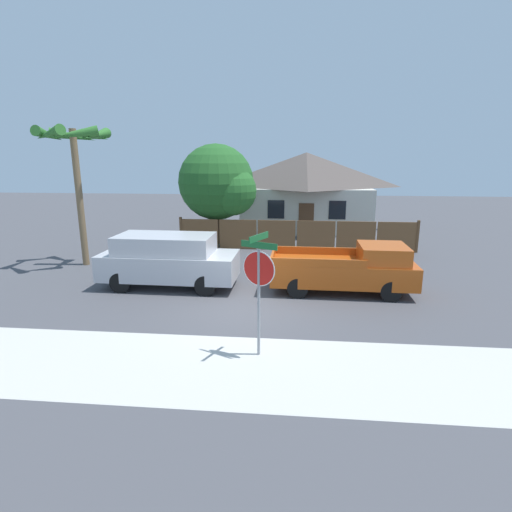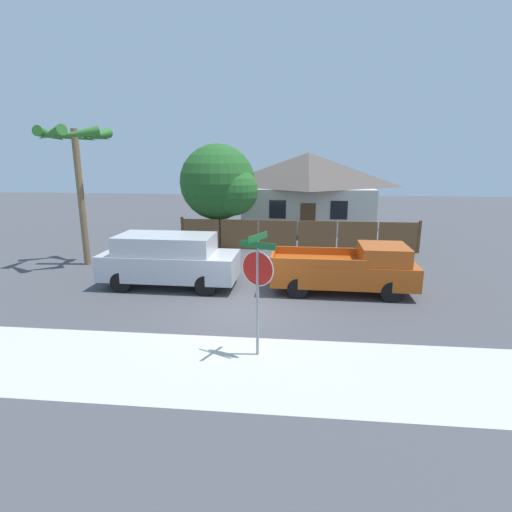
% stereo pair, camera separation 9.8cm
% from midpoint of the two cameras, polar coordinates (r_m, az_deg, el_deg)
% --- Properties ---
extents(ground_plane, '(80.00, 80.00, 0.00)m').
position_cam_midpoint_polar(ground_plane, '(12.64, -1.76, -7.65)').
color(ground_plane, '#47474C').
extents(sidewalk_strip, '(36.00, 3.20, 0.01)m').
position_cam_midpoint_polar(sidewalk_strip, '(9.42, -4.57, -15.63)').
color(sidewalk_strip, beige).
rests_on(sidewalk_strip, ground).
extents(wooden_fence, '(12.16, 0.12, 1.63)m').
position_cam_midpoint_polar(wooden_fence, '(20.55, 5.61, 2.95)').
color(wooden_fence, brown).
rests_on(wooden_fence, ground).
extents(house, '(8.73, 6.39, 4.98)m').
position_cam_midpoint_polar(house, '(27.01, 6.99, 9.40)').
color(house, beige).
rests_on(house, ground).
extents(oak_tree, '(4.24, 4.04, 5.38)m').
position_cam_midpoint_polar(oak_tree, '(21.77, -5.36, 10.18)').
color(oak_tree, brown).
rests_on(oak_tree, ground).
extents(palm_tree, '(2.89, 3.10, 5.89)m').
position_cam_midpoint_polar(palm_tree, '(18.82, -24.69, 13.98)').
color(palm_tree, brown).
rests_on(palm_tree, ground).
extents(red_suv, '(4.96, 2.03, 1.94)m').
position_cam_midpoint_polar(red_suv, '(14.89, -12.58, -0.45)').
color(red_suv, '#B7B7BC').
rests_on(red_suv, ground).
extents(orange_pickup, '(4.98, 2.00, 1.72)m').
position_cam_midpoint_polar(orange_pickup, '(14.36, 12.82, -1.81)').
color(orange_pickup, '#B74C14').
rests_on(orange_pickup, ground).
extents(stop_sign, '(0.86, 0.77, 2.97)m').
position_cam_midpoint_polar(stop_sign, '(9.20, 0.10, -2.77)').
color(stop_sign, gray).
rests_on(stop_sign, ground).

